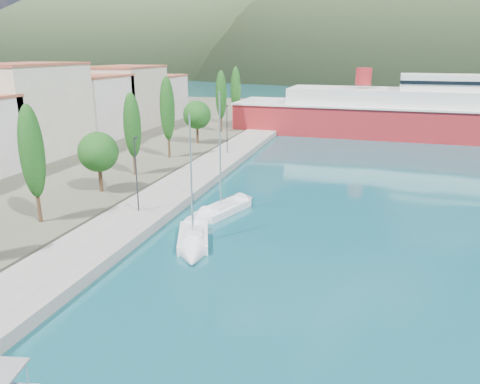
% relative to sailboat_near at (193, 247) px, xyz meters
% --- Properties ---
extents(ground, '(1400.00, 1400.00, 0.00)m').
position_rel_sailboat_near_xyz_m(ground, '(2.42, 109.47, -0.28)').
color(ground, '#13505A').
extents(quay, '(5.00, 88.00, 0.80)m').
position_rel_sailboat_near_xyz_m(quay, '(-6.58, 15.47, 0.12)').
color(quay, gray).
rests_on(quay, ground).
extents(town_buildings, '(9.20, 69.20, 11.30)m').
position_rel_sailboat_near_xyz_m(town_buildings, '(-29.58, 26.37, 5.29)').
color(town_buildings, beige).
rests_on(town_buildings, land_strip).
extents(tree_row, '(3.95, 62.17, 10.09)m').
position_rel_sailboat_near_xyz_m(tree_row, '(-12.76, 22.64, 5.33)').
color(tree_row, '#47301E').
rests_on(tree_row, land_strip).
extents(lamp_posts, '(0.15, 45.90, 6.06)m').
position_rel_sailboat_near_xyz_m(lamp_posts, '(-6.58, 5.36, 3.80)').
color(lamp_posts, '#2D2D33').
rests_on(lamp_posts, quay).
extents(sailboat_near, '(4.43, 7.36, 10.16)m').
position_rel_sailboat_near_xyz_m(sailboat_near, '(0.00, 0.00, 0.00)').
color(sailboat_near, silver).
rests_on(sailboat_near, ground).
extents(sailboat_mid, '(4.40, 7.96, 11.11)m').
position_rel_sailboat_near_xyz_m(sailboat_mid, '(-1.08, 6.50, -0.00)').
color(sailboat_mid, silver).
rests_on(sailboat_mid, ground).
extents(ferry, '(57.44, 13.31, 11.36)m').
position_rel_sailboat_near_xyz_m(ferry, '(17.08, 52.51, 3.18)').
color(ferry, maroon).
rests_on(ferry, ground).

